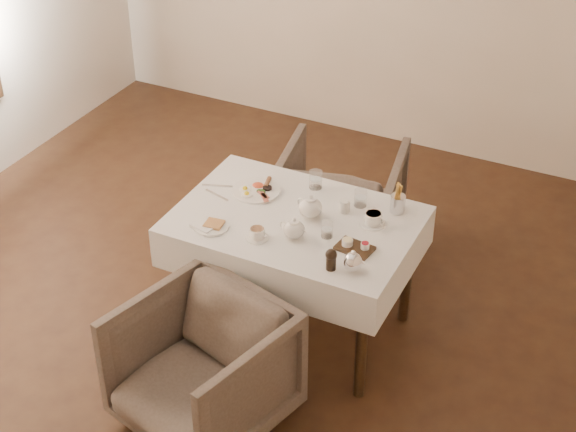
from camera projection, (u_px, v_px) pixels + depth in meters
The scene contains 20 objects.
table at pixel (295, 236), 4.76m from camera, with size 1.28×0.88×0.75m.
armchair_near at pixel (202, 369), 4.33m from camera, with size 0.73×0.75×0.69m, color #4B4037.
armchair_far at pixel (340, 201), 5.58m from camera, with size 0.74×0.76×0.69m, color #4B4037.
breakfast_plate at pixel (257, 190), 4.91m from camera, with size 0.27×0.27×0.03m.
side_plate at pixel (210, 226), 4.62m from camera, with size 0.20×0.19×0.02m.
teapot_centre at pixel (311, 206), 4.66m from camera, with size 0.17×0.13×0.14m, color white, non-canonical shape.
teapot_front at pixel (294, 228), 4.51m from camera, with size 0.15×0.12×0.12m, color white, non-canonical shape.
creamer at pixel (344, 206), 4.72m from camera, with size 0.06×0.06×0.07m, color white.
teacup_near at pixel (257, 234), 4.52m from camera, with size 0.12×0.12×0.06m.
teacup_far at pixel (373, 219), 4.63m from camera, with size 0.14×0.14×0.07m.
glass_left at pixel (316, 180), 4.92m from camera, with size 0.07×0.07×0.10m, color silver.
glass_mid at pixel (327, 229), 4.53m from camera, with size 0.06×0.06×0.09m, color silver.
glass_right at pixel (361, 198), 4.77m from camera, with size 0.07×0.07×0.10m, color silver.
condiment_board at pixel (354, 247), 4.45m from camera, with size 0.20×0.14×0.05m.
pepper_mill_left at pixel (331, 259), 4.29m from camera, with size 0.06×0.06×0.12m, color black, non-canonical shape.
pepper_mill_right at pixel (331, 260), 4.29m from camera, with size 0.06×0.06×0.11m, color black, non-canonical shape.
silver_pot at pixel (353, 261), 4.28m from camera, with size 0.11×0.09×0.12m, color white, non-canonical shape.
fries_cup at pixel (398, 199), 4.70m from camera, with size 0.08×0.08×0.18m.
cutlery_fork at pixel (220, 186), 4.96m from camera, with size 0.02×0.20×0.00m, color silver.
cutlery_knife at pixel (217, 195), 4.88m from camera, with size 0.01×0.18×0.00m, color silver.
Camera 1 is at (2.14, -3.35, 3.39)m, focal length 55.00 mm.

